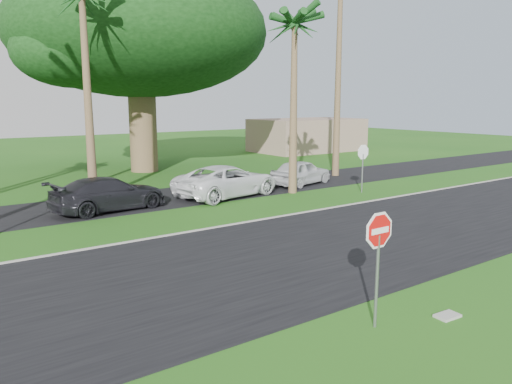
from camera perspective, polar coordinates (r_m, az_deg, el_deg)
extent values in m
plane|color=#1E5214|center=(12.87, 1.62, -11.00)|extent=(120.00, 120.00, 0.00)
cube|color=black|center=(14.42, -3.23, -8.58)|extent=(120.00, 8.00, 0.02)
cube|color=black|center=(23.68, -16.93, -1.46)|extent=(120.00, 5.00, 0.02)
cube|color=gray|center=(17.82, -10.23, -4.94)|extent=(120.00, 0.12, 0.06)
cylinder|color=gray|center=(10.79, 13.63, -9.94)|extent=(0.07, 0.07, 2.00)
cylinder|color=white|center=(10.47, 13.89, -4.28)|extent=(1.05, 0.02, 1.05)
cylinder|color=red|center=(10.47, 13.89, -4.28)|extent=(0.90, 0.02, 0.90)
cube|color=white|center=(10.47, 13.89, -4.28)|extent=(0.50, 0.02, 0.12)
cylinder|color=gray|center=(26.30, 12.06, 2.11)|extent=(0.07, 0.07, 2.00)
cylinder|color=white|center=(26.17, 12.15, 4.49)|extent=(1.05, 0.02, 1.05)
cylinder|color=red|center=(26.17, 12.15, 4.49)|extent=(0.90, 0.02, 0.90)
cube|color=white|center=(26.17, 12.15, 4.49)|extent=(0.50, 0.02, 0.12)
cone|color=brown|center=(24.64, -18.66, 10.00)|extent=(0.44, 0.44, 9.50)
cone|color=brown|center=(25.42, 4.31, 9.38)|extent=(0.44, 0.44, 8.50)
cone|color=brown|center=(31.70, 9.36, 12.64)|extent=(0.44, 0.44, 12.00)
cylinder|color=brown|center=(34.26, -12.79, 7.33)|extent=(1.80, 1.80, 6.00)
ellipsoid|color=black|center=(34.48, -13.20, 17.33)|extent=(16.50, 16.50, 8.25)
cube|color=gray|center=(47.43, 5.87, 6.51)|extent=(10.00, 6.00, 3.00)
imported|color=black|center=(22.35, -16.46, -0.24)|extent=(5.24, 2.68, 1.46)
imported|color=white|center=(24.64, -3.29, 1.24)|extent=(5.94, 3.54, 1.55)
imported|color=silver|center=(28.19, 5.17, 2.23)|extent=(4.41, 2.62, 1.41)
cube|color=#97978F|center=(12.07, 21.03, -13.07)|extent=(0.57, 0.39, 0.06)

